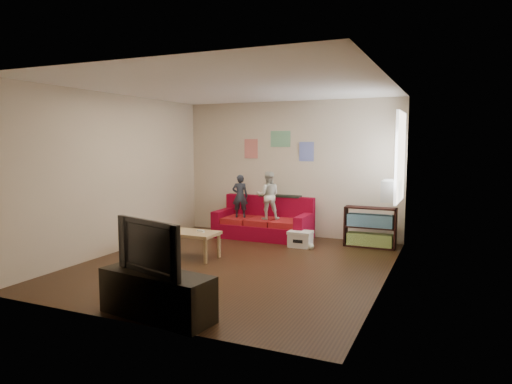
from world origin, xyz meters
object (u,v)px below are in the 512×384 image
at_px(file_box, 300,239).
at_px(tv_stand, 157,295).
at_px(coffee_table, 189,235).
at_px(child_b, 268,196).
at_px(television, 156,246).
at_px(sofa, 264,223).
at_px(child_a, 240,196).
at_px(bookshelf, 370,229).

relative_size(file_box, tv_stand, 0.32).
relative_size(coffee_table, tv_stand, 0.73).
xyz_separation_m(child_b, television, (0.40, -4.15, -0.07)).
bearing_deg(tv_stand, child_b, 103.52).
bearing_deg(sofa, file_box, -29.27).
relative_size(child_a, television, 0.84).
xyz_separation_m(coffee_table, tv_stand, (1.05, -2.32, -0.13)).
distance_m(child_b, file_box, 1.11).
relative_size(child_a, bookshelf, 0.94).
distance_m(bookshelf, file_box, 1.26).
relative_size(child_b, television, 0.92).
relative_size(sofa, coffee_table, 1.95).
bearing_deg(file_box, child_a, 165.57).
height_order(child_a, coffee_table, child_a).
bearing_deg(tv_stand, coffee_table, 122.39).
bearing_deg(child_a, child_b, 158.14).
bearing_deg(bookshelf, child_b, -175.91).
xyz_separation_m(child_a, child_b, (0.60, 0.00, 0.04)).
xyz_separation_m(child_b, file_box, (0.78, -0.35, -0.71)).
height_order(sofa, child_b, child_b).
bearing_deg(television, child_a, 120.63).
bearing_deg(file_box, bookshelf, 23.18).
bearing_deg(file_box, child_b, 155.49).
xyz_separation_m(sofa, television, (0.54, -4.31, 0.51)).
bearing_deg(sofa, child_a, -160.01).
xyz_separation_m(coffee_table, file_box, (1.43, 1.47, -0.23)).
relative_size(sofa, child_a, 2.21).
height_order(child_a, television, child_a).
distance_m(child_b, coffee_table, 2.00).
xyz_separation_m(coffee_table, bookshelf, (2.58, 1.97, -0.05)).
xyz_separation_m(sofa, coffee_table, (-0.51, -1.99, 0.10)).
bearing_deg(child_b, tv_stand, 72.04).
relative_size(sofa, child_b, 2.02).
xyz_separation_m(sofa, file_box, (0.93, -0.52, -0.13)).
distance_m(child_a, coffee_table, 1.88).
height_order(sofa, file_box, sofa).
height_order(sofa, tv_stand, sofa).
bearing_deg(bookshelf, television, -109.65).
distance_m(child_b, tv_stand, 4.21).
xyz_separation_m(sofa, bookshelf, (2.08, -0.03, 0.05)).
bearing_deg(coffee_table, file_box, 45.82).
height_order(sofa, child_a, child_a).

